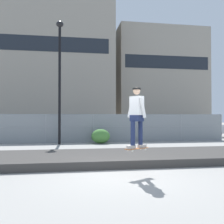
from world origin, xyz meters
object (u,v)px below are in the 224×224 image
at_px(skater, 137,113).
at_px(shrub_left, 101,136).
at_px(skateboard, 137,149).
at_px(parked_car_far, 196,127).
at_px(street_lamp, 60,69).
at_px(parked_car_near, 41,128).
at_px(parked_car_mid, 131,127).

relative_size(skater, shrub_left, 1.49).
bearing_deg(skateboard, shrub_left, 89.89).
bearing_deg(skateboard, parked_car_far, 56.60).
bearing_deg(skater, shrub_left, 89.89).
height_order(skateboard, skater, skater).
distance_m(street_lamp, parked_car_far, 12.16).
distance_m(skater, street_lamp, 9.58).
relative_size(street_lamp, shrub_left, 6.44).
distance_m(parked_car_near, parked_car_far, 12.41).
relative_size(skater, street_lamp, 0.23).
height_order(skateboard, shrub_left, shrub_left).
bearing_deg(parked_car_near, street_lamp, -68.72).
relative_size(street_lamp, parked_car_near, 1.67).
xyz_separation_m(skater, parked_car_mid, (2.84, 12.70, -0.94)).
xyz_separation_m(parked_car_far, shrub_left, (-8.35, -3.76, -0.39)).
distance_m(skateboard, shrub_left, 8.94).
relative_size(skateboard, street_lamp, 0.11).
bearing_deg(parked_car_far, skater, -123.40).
xyz_separation_m(parked_car_near, parked_car_mid, (6.89, -0.01, 0.00)).
bearing_deg(skateboard, street_lamp, 105.97).
xyz_separation_m(street_lamp, shrub_left, (2.53, 0.14, -4.16)).
bearing_deg(street_lamp, parked_car_mid, 36.09).
bearing_deg(skateboard, parked_car_near, 107.64).
xyz_separation_m(parked_car_mid, shrub_left, (-2.83, -3.77, -0.39)).
bearing_deg(parked_car_mid, street_lamp, -143.91).
distance_m(skater, parked_car_mid, 13.05).
relative_size(skateboard, shrub_left, 0.68).
relative_size(parked_car_far, shrub_left, 3.84).
xyz_separation_m(skater, shrub_left, (0.02, 8.93, -1.32)).
bearing_deg(street_lamp, parked_car_near, 111.28).
height_order(parked_car_near, parked_car_far, same).
relative_size(skater, parked_car_mid, 0.40).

